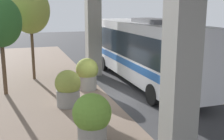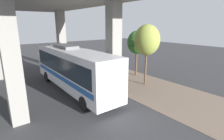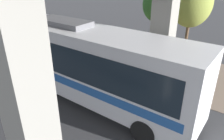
{
  "view_description": "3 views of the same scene",
  "coord_description": "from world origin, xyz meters",
  "px_view_note": "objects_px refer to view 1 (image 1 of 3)",
  "views": [
    {
      "loc": [
        -4.1,
        -12.57,
        4.4
      ],
      "look_at": [
        0.43,
        1.19,
        1.17
      ],
      "focal_mm": 45.0,
      "sensor_mm": 36.0,
      "label": 1
    },
    {
      "loc": [
        8.74,
        15.97,
        5.62
      ],
      "look_at": [
        -1.0,
        3.12,
        1.39
      ],
      "focal_mm": 28.0,
      "sensor_mm": 36.0,
      "label": 2
    },
    {
      "loc": [
        9.62,
        9.17,
        6.12
      ],
      "look_at": [
        0.65,
        2.55,
        0.81
      ],
      "focal_mm": 35.0,
      "sensor_mm": 36.0,
      "label": 3
    }
  ],
  "objects_px": {
    "street_tree_near": "(30,11)",
    "planter_middle": "(87,73)",
    "street_tree_far": "(0,22)",
    "bus": "(142,48)",
    "planter_front": "(68,88)",
    "planter_back": "(92,119)",
    "fire_hydrant": "(68,84)"
  },
  "relations": [
    {
      "from": "street_tree_near",
      "to": "planter_middle",
      "type": "bearing_deg",
      "value": -51.08
    },
    {
      "from": "street_tree_far",
      "to": "bus",
      "type": "bearing_deg",
      "value": -0.83
    },
    {
      "from": "planter_front",
      "to": "street_tree_near",
      "type": "distance_m",
      "value": 6.63
    },
    {
      "from": "planter_middle",
      "to": "street_tree_far",
      "type": "xyz_separation_m",
      "value": [
        -4.22,
        0.47,
        2.79
      ]
    },
    {
      "from": "planter_back",
      "to": "street_tree_far",
      "type": "bearing_deg",
      "value": 112.96
    },
    {
      "from": "street_tree_near",
      "to": "street_tree_far",
      "type": "distance_m",
      "value": 3.26
    },
    {
      "from": "planter_middle",
      "to": "street_tree_far",
      "type": "relative_size",
      "value": 0.35
    },
    {
      "from": "planter_front",
      "to": "planter_middle",
      "type": "height_order",
      "value": "planter_middle"
    },
    {
      "from": "bus",
      "to": "planter_back",
      "type": "xyz_separation_m",
      "value": [
        -4.73,
        -6.69,
        -1.13
      ]
    },
    {
      "from": "planter_front",
      "to": "fire_hydrant",
      "type": "bearing_deg",
      "value": 80.82
    },
    {
      "from": "street_tree_near",
      "to": "street_tree_far",
      "type": "relative_size",
      "value": 1.13
    },
    {
      "from": "fire_hydrant",
      "to": "street_tree_near",
      "type": "xyz_separation_m",
      "value": [
        -1.55,
        3.49,
        3.74
      ]
    },
    {
      "from": "fire_hydrant",
      "to": "planter_middle",
      "type": "distance_m",
      "value": 1.2
    },
    {
      "from": "bus",
      "to": "planter_front",
      "type": "distance_m",
      "value": 5.64
    },
    {
      "from": "bus",
      "to": "street_tree_near",
      "type": "xyz_separation_m",
      "value": [
        -6.04,
        2.92,
        2.16
      ]
    },
    {
      "from": "planter_front",
      "to": "street_tree_far",
      "type": "bearing_deg",
      "value": 135.31
    },
    {
      "from": "planter_middle",
      "to": "street_tree_near",
      "type": "relative_size",
      "value": 0.31
    },
    {
      "from": "bus",
      "to": "street_tree_far",
      "type": "bearing_deg",
      "value": 179.17
    },
    {
      "from": "street_tree_far",
      "to": "fire_hydrant",
      "type": "bearing_deg",
      "value": -12.41
    },
    {
      "from": "planter_middle",
      "to": "planter_back",
      "type": "xyz_separation_m",
      "value": [
        -1.34,
        -6.34,
        0.03
      ]
    },
    {
      "from": "planter_middle",
      "to": "bus",
      "type": "bearing_deg",
      "value": 5.99
    },
    {
      "from": "planter_front",
      "to": "street_tree_far",
      "type": "xyz_separation_m",
      "value": [
        -2.79,
        2.76,
        2.86
      ]
    },
    {
      "from": "planter_back",
      "to": "street_tree_far",
      "type": "relative_size",
      "value": 0.35
    },
    {
      "from": "bus",
      "to": "street_tree_far",
      "type": "height_order",
      "value": "street_tree_far"
    },
    {
      "from": "fire_hydrant",
      "to": "planter_back",
      "type": "height_order",
      "value": "planter_back"
    },
    {
      "from": "planter_back",
      "to": "street_tree_far",
      "type": "height_order",
      "value": "street_tree_far"
    },
    {
      "from": "fire_hydrant",
      "to": "planter_middle",
      "type": "xyz_separation_m",
      "value": [
        1.1,
        0.22,
        0.42
      ]
    },
    {
      "from": "bus",
      "to": "planter_front",
      "type": "height_order",
      "value": "bus"
    },
    {
      "from": "planter_back",
      "to": "street_tree_near",
      "type": "xyz_separation_m",
      "value": [
        -1.31,
        9.61,
        3.28
      ]
    },
    {
      "from": "bus",
      "to": "fire_hydrant",
      "type": "xyz_separation_m",
      "value": [
        -4.49,
        -0.58,
        -1.58
      ]
    },
    {
      "from": "planter_middle",
      "to": "street_tree_near",
      "type": "xyz_separation_m",
      "value": [
        -2.64,
        3.27,
        3.32
      ]
    },
    {
      "from": "fire_hydrant",
      "to": "planter_back",
      "type": "bearing_deg",
      "value": -92.26
    }
  ]
}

